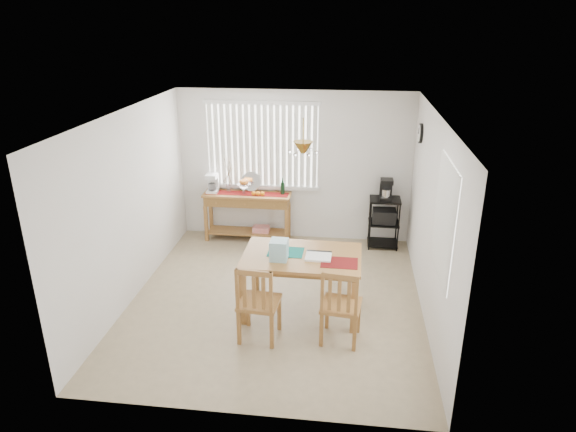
# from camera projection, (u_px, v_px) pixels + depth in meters

# --- Properties ---
(ground) EXTENTS (4.00, 4.50, 0.01)m
(ground) POSITION_uv_depth(u_px,v_px,m) (276.00, 300.00, 7.21)
(ground) COLOR tan
(room_shell) EXTENTS (4.20, 4.70, 2.70)m
(room_shell) POSITION_uv_depth(u_px,v_px,m) (276.00, 184.00, 6.61)
(room_shell) COLOR white
(room_shell) RESTS_ON ground
(sideboard) EXTENTS (1.51, 0.43, 0.85)m
(sideboard) POSITION_uv_depth(u_px,v_px,m) (248.00, 205.00, 8.93)
(sideboard) COLOR #A26E36
(sideboard) RESTS_ON ground
(sideboard_items) EXTENTS (1.44, 0.36, 0.65)m
(sideboard_items) POSITION_uv_depth(u_px,v_px,m) (233.00, 185.00, 8.84)
(sideboard_items) COLOR maroon
(sideboard_items) RESTS_ON sideboard
(wire_cart) EXTENTS (0.51, 0.41, 0.86)m
(wire_cart) POSITION_uv_depth(u_px,v_px,m) (384.00, 218.00, 8.69)
(wire_cart) COLOR black
(wire_cart) RESTS_ON ground
(cart_items) EXTENTS (0.20, 0.24, 0.36)m
(cart_items) POSITION_uv_depth(u_px,v_px,m) (386.00, 189.00, 8.52)
(cart_items) COLOR black
(cart_items) RESTS_ON wire_cart
(dining_table) EXTENTS (1.55, 1.01, 0.82)m
(dining_table) POSITION_uv_depth(u_px,v_px,m) (302.00, 261.00, 6.69)
(dining_table) COLOR #A26E36
(dining_table) RESTS_ON ground
(table_items) EXTENTS (1.17, 0.57, 0.26)m
(table_items) POSITION_uv_depth(u_px,v_px,m) (289.00, 252.00, 6.52)
(table_items) COLOR #147268
(table_items) RESTS_ON dining_table
(chair_left) EXTENTS (0.51, 0.51, 1.02)m
(chair_left) POSITION_uv_depth(u_px,v_px,m) (258.00, 303.00, 6.15)
(chair_left) COLOR #A26E36
(chair_left) RESTS_ON ground
(chair_right) EXTENTS (0.52, 0.52, 1.00)m
(chair_right) POSITION_uv_depth(u_px,v_px,m) (341.00, 306.00, 6.11)
(chair_right) COLOR #A26E36
(chair_right) RESTS_ON ground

